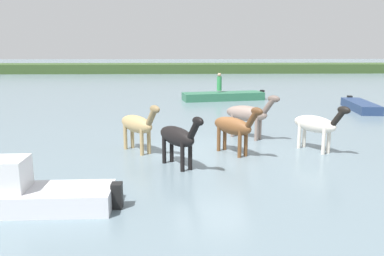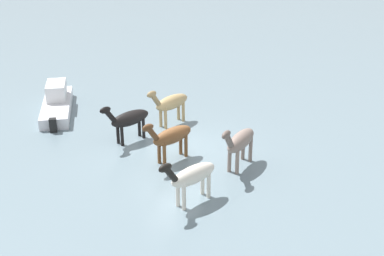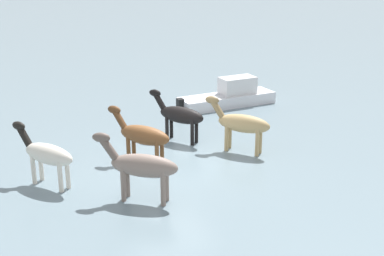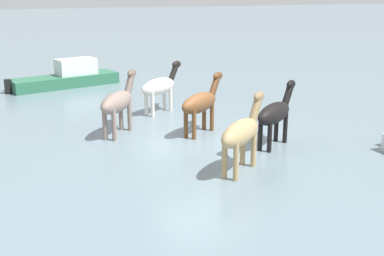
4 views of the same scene
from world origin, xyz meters
name	(u,v)px [view 3 (image 3 of 4)]	position (x,y,z in m)	size (l,w,h in m)	color
ground_plane	(168,164)	(0.00, 0.00, 0.00)	(201.38, 201.38, 0.00)	slate
horse_pinto_flank	(241,123)	(-2.54, 0.08, 0.95)	(1.65, 1.96, 1.73)	tan
horse_dark_mare	(141,166)	(1.54, 1.96, 0.98)	(1.98, 1.73, 1.78)	gray
horse_gray_outer	(180,115)	(-1.17, -1.69, 0.92)	(1.46, 1.98, 1.67)	black
horse_lead	(47,154)	(3.54, -0.02, 0.93)	(1.47, 1.99, 1.69)	silver
horse_chestnut_trailing	(142,135)	(0.68, -0.30, 0.94)	(1.55, 1.99, 1.71)	brown
boat_tender_starboard	(229,98)	(-4.79, -4.70, 0.31)	(4.38, 1.23, 1.32)	silver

